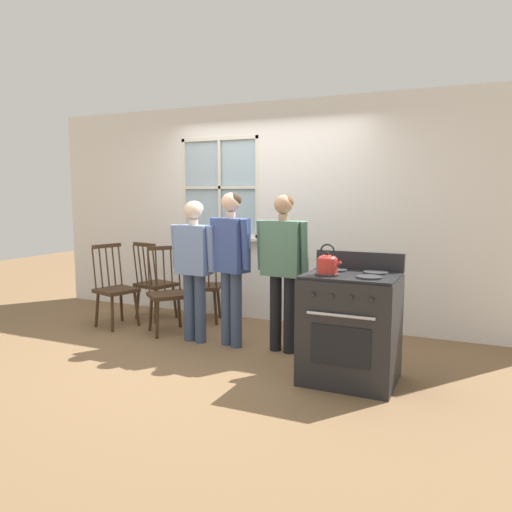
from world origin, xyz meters
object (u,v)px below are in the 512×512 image
object	(u,v)px
person_elderly_left	(194,258)
potted_plant	(231,231)
chair_near_stove	(115,290)
kettle	(327,263)
stove	(350,327)
person_teen_center	(231,255)
chair_by_window	(154,284)
chair_near_wall	(168,294)
person_adult_right	(283,259)
chair_center_cluster	(203,287)

from	to	relation	value
person_elderly_left	potted_plant	world-z (taller)	person_elderly_left
chair_near_stove	potted_plant	bearing A→B (deg)	-31.84
kettle	potted_plant	distance (m)	2.43
stove	potted_plant	size ratio (longest dim) A/B	4.38
potted_plant	person_teen_center	bearing A→B (deg)	-63.10
chair_by_window	chair_near_wall	xyz separation A→B (m)	(0.51, -0.45, 0.00)
chair_by_window	person_elderly_left	world-z (taller)	person_elderly_left
chair_by_window	chair_near_wall	size ratio (longest dim) A/B	1.00
chair_near_stove	stove	distance (m)	3.06
person_teen_center	person_adult_right	world-z (taller)	person_teen_center
chair_by_window	chair_center_cluster	world-z (taller)	same
chair_near_wall	person_teen_center	world-z (taller)	person_teen_center
chair_by_window	chair_center_cluster	xyz separation A→B (m)	(0.64, 0.12, 0.00)
chair_by_window	person_elderly_left	xyz separation A→B (m)	(0.98, -0.63, 0.46)
person_adult_right	stove	size ratio (longest dim) A/B	1.46
chair_near_stove	person_adult_right	size ratio (longest dim) A/B	0.63
chair_near_wall	person_teen_center	xyz separation A→B (m)	(0.90, -0.16, 0.51)
kettle	stove	bearing A→B (deg)	37.05
chair_near_wall	person_teen_center	size ratio (longest dim) A/B	0.62
chair_by_window	kettle	size ratio (longest dim) A/B	4.01
chair_near_stove	chair_by_window	bearing A→B (deg)	-8.13
person_elderly_left	person_adult_right	xyz separation A→B (m)	(0.99, 0.07, 0.04)
person_teen_center	chair_by_window	bearing A→B (deg)	173.74
chair_near_wall	person_elderly_left	size ratio (longest dim) A/B	0.65
chair_near_wall	kettle	size ratio (longest dim) A/B	4.01
person_adult_right	kettle	distance (m)	0.91
person_teen_center	potted_plant	xyz separation A→B (m)	(-0.55, 1.09, 0.16)
chair_center_cluster	potted_plant	world-z (taller)	potted_plant
chair_near_wall	person_adult_right	distance (m)	1.55
chair_by_window	person_adult_right	bearing A→B (deg)	177.29
stove	chair_center_cluster	bearing A→B (deg)	150.88
stove	potted_plant	distance (m)	2.55
potted_plant	chair_by_window	bearing A→B (deg)	-150.86
chair_center_cluster	chair_near_stove	bearing A→B (deg)	13.67
chair_near_wall	person_adult_right	xyz separation A→B (m)	(1.46, -0.11, 0.50)
chair_by_window	person_elderly_left	distance (m)	1.25
stove	kettle	bearing A→B (deg)	-142.95
kettle	chair_near_wall	bearing A→B (deg)	160.35
chair_by_window	potted_plant	world-z (taller)	potted_plant
person_adult_right	kettle	bearing A→B (deg)	-38.36
chair_by_window	chair_near_stove	world-z (taller)	same
stove	kettle	xyz separation A→B (m)	(-0.17, -0.13, 0.55)
chair_center_cluster	stove	distance (m)	2.45
person_teen_center	kettle	bearing A→B (deg)	-9.26
chair_center_cluster	kettle	world-z (taller)	kettle
kettle	chair_near_stove	bearing A→B (deg)	165.78
chair_near_stove	person_elderly_left	distance (m)	1.29
person_elderly_left	chair_near_stove	bearing A→B (deg)	175.58
chair_by_window	kettle	xyz separation A→B (m)	(2.61, -1.20, 0.58)
person_teen_center	chair_near_stove	bearing A→B (deg)	-167.26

